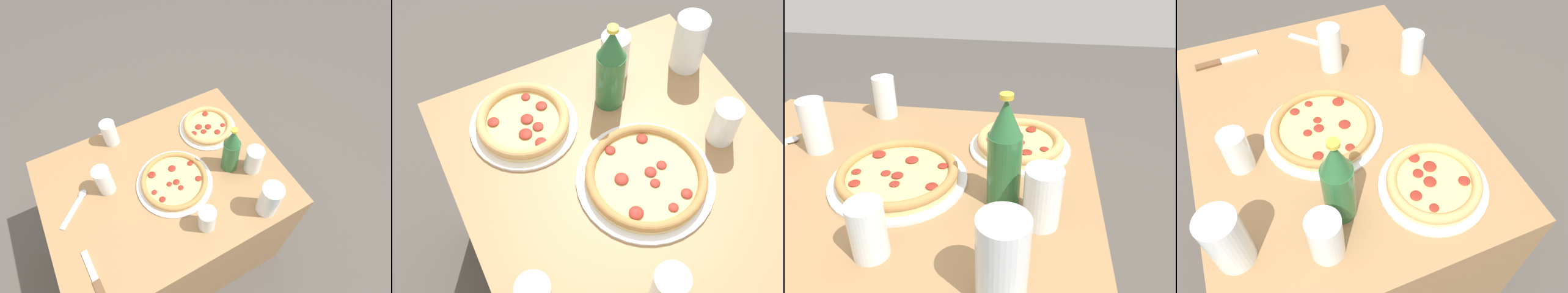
% 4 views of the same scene
% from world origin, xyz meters
% --- Properties ---
extents(table, '(0.98, 0.75, 0.73)m').
position_xyz_m(table, '(0.00, 0.00, 0.37)').
color(table, '#997047').
rests_on(table, ground_plane).
extents(pizza_margherita, '(0.32, 0.32, 0.04)m').
position_xyz_m(pizza_margherita, '(0.04, -0.03, 0.75)').
color(pizza_margherita, silver).
rests_on(pizza_margherita, table).
extents(pizza_salami, '(0.27, 0.27, 0.04)m').
position_xyz_m(pizza_salami, '(0.31, 0.16, 0.75)').
color(pizza_salami, silver).
rests_on(pizza_salami, table).
extents(glass_red_wine, '(0.08, 0.08, 0.16)m').
position_xyz_m(glass_red_wine, '(0.30, -0.31, 0.81)').
color(glass_red_wine, white).
rests_on(glass_red_wine, table).
extents(glass_cola, '(0.07, 0.07, 0.14)m').
position_xyz_m(glass_cola, '(-0.22, 0.08, 0.80)').
color(glass_cola, white).
rests_on(glass_cola, table).
extents(glass_iced_tea, '(0.07, 0.07, 0.13)m').
position_xyz_m(glass_iced_tea, '(0.36, -0.12, 0.79)').
color(glass_iced_tea, white).
rests_on(glass_iced_tea, table).
extents(glass_water, '(0.07, 0.07, 0.13)m').
position_xyz_m(glass_water, '(-0.12, 0.30, 0.79)').
color(glass_water, white).
rests_on(glass_water, table).
extents(glass_lemonade, '(0.07, 0.07, 0.11)m').
position_xyz_m(glass_lemonade, '(0.06, -0.25, 0.79)').
color(glass_lemonade, white).
rests_on(glass_lemonade, table).
extents(beer_bottle, '(0.07, 0.07, 0.25)m').
position_xyz_m(beer_bottle, '(0.28, -0.07, 0.85)').
color(beer_bottle, '#286033').
rests_on(beer_bottle, table).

